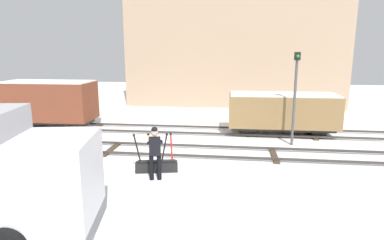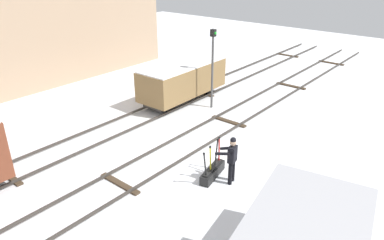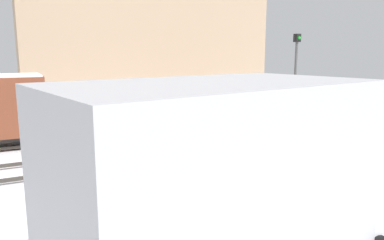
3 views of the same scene
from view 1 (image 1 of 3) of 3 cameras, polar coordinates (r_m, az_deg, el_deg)
name	(u,v)px [view 1 (image 1 of 3)]	position (r m, az deg, el deg)	size (l,w,h in m)	color
ground_plane	(190,153)	(14.21, -0.30, -5.76)	(60.00, 60.00, 0.00)	white
track_main_line	(190,151)	(14.18, -0.30, -5.35)	(44.00, 1.94, 0.18)	#38332D
track_siding_near	(199,130)	(17.72, 1.24, -1.76)	(44.00, 1.94, 0.18)	#38332D
switch_lever_frame	(157,165)	(12.15, -6.14, -7.72)	(1.59, 0.66, 1.45)	black
rail_worker	(155,150)	(11.21, -6.42, -5.11)	(0.64, 0.77, 1.86)	black
signal_post	(295,90)	(15.60, 17.40, 4.98)	(0.24, 0.32, 4.25)	#4C4C4C
apartment_building	(235,33)	(27.80, 7.39, 14.68)	(16.94, 6.09, 11.30)	tan
freight_car_mid_siding	(49,102)	(20.12, -23.48, 2.94)	(4.95, 2.19, 2.65)	#2D2B28
freight_car_far_end	(282,111)	(17.58, 15.33, 1.50)	(5.47, 2.16, 2.15)	#2D2B28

